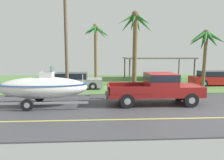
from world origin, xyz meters
TOP-DOWN VIEW (x-y plane):
  - ground at (0.00, 8.38)m, footprint 36.00×22.00m
  - pickup_truck_towing at (-0.74, 1.01)m, footprint 5.64×1.98m
  - boat_on_trailer at (-7.50, 1.01)m, footprint 6.32×2.41m
  - parked_sedan_near at (6.61, 7.82)m, footprint 4.70×1.85m
  - parked_sedan_far at (-6.47, 6.72)m, footprint 4.68×1.90m
  - carport_awning at (2.27, 12.49)m, footprint 7.35×4.77m
  - palm_tree_near_left at (-4.61, 10.94)m, footprint 2.95×3.24m
  - palm_tree_near_right at (-0.94, 8.38)m, footprint 3.44×3.38m
  - palm_tree_mid at (4.51, 6.11)m, footprint 3.66×3.00m
  - utility_pole at (-6.66, 4.55)m, footprint 0.24×1.80m

SIDE VIEW (x-z plane):
  - ground at x=0.00m, z-range -0.07..0.04m
  - parked_sedan_near at x=6.61m, z-range -0.02..1.36m
  - parked_sedan_far at x=-6.47m, z-range -0.02..1.36m
  - pickup_truck_towing at x=-0.74m, z-range 0.10..1.94m
  - boat_on_trailer at x=-7.50m, z-range -0.08..2.18m
  - carport_awning at x=2.27m, z-range 1.17..3.74m
  - palm_tree_mid at x=4.51m, z-range 1.52..6.47m
  - utility_pole at x=-6.66m, z-range 0.15..8.87m
  - palm_tree_near_left at x=-4.61m, z-range 1.66..7.70m
  - palm_tree_near_right at x=-0.94m, z-range 1.60..8.45m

